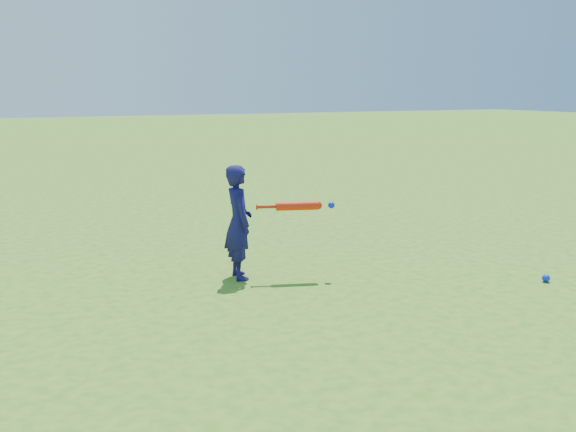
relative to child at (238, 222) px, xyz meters
name	(u,v)px	position (x,y,z in m)	size (l,w,h in m)	color
ground	(310,276)	(0.67, -0.27, -0.58)	(80.00, 80.00, 0.00)	#3D711A
child	(238,222)	(0.00, 0.00, 0.00)	(0.42, 0.28, 1.15)	#14114F
ground_ball_blue	(546,278)	(2.69, -1.45, -0.54)	(0.08, 0.08, 0.08)	#0C2AD8
bat_swing	(300,206)	(0.57, -0.24, 0.16)	(0.77, 0.29, 0.09)	red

